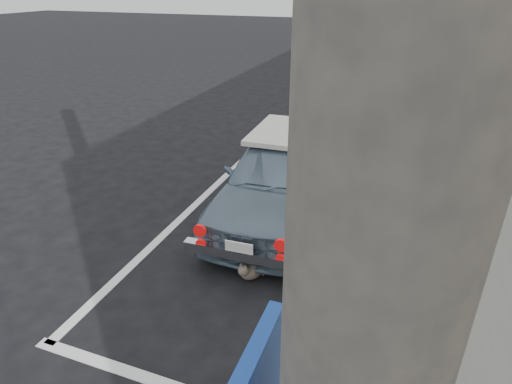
{
  "coord_description": "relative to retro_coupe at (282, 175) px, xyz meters",
  "views": [
    {
      "loc": [
        2.06,
        -2.67,
        3.19
      ],
      "look_at": [
        0.36,
        1.93,
        0.75
      ],
      "focal_mm": 30.0,
      "sensor_mm": 36.0,
      "label": 1
    }
  ],
  "objects": [
    {
      "name": "pline_front",
      "position": [
        0.07,
        3.67,
        -0.62
      ],
      "size": [
        3.0,
        0.12,
        0.01
      ],
      "primitive_type": "cube",
      "color": "silver",
      "rests_on": "ground"
    },
    {
      "name": "cat",
      "position": [
        0.15,
        -1.66,
        -0.5
      ],
      "size": [
        0.34,
        0.48,
        0.27
      ],
      "rotation": [
        0.0,
        0.0,
        -0.37
      ],
      "color": "#63564B",
      "rests_on": "ground"
    },
    {
      "name": "ground",
      "position": [
        -0.43,
        -2.83,
        -0.62
      ],
      "size": [
        80.0,
        80.0,
        0.0
      ],
      "primitive_type": "plane",
      "color": "black",
      "rests_on": "ground"
    },
    {
      "name": "sidewalk",
      "position": [
        2.77,
        -0.83,
        -0.55
      ],
      "size": [
        2.8,
        40.0,
        0.15
      ],
      "primitive_type": "cube",
      "color": "slate",
      "rests_on": "ground"
    },
    {
      "name": "pline_side",
      "position": [
        -1.33,
        0.17,
        -0.62
      ],
      "size": [
        0.12,
        7.0,
        0.01
      ],
      "primitive_type": "cube",
      "color": "silver",
      "rests_on": "ground"
    },
    {
      "name": "retro_coupe",
      "position": [
        0.0,
        0.0,
        0.0
      ],
      "size": [
        1.58,
        3.68,
        1.23
      ],
      "rotation": [
        0.0,
        0.0,
        0.03
      ],
      "color": "slate",
      "rests_on": "ground"
    }
  ]
}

